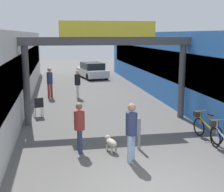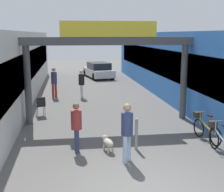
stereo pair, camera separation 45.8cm
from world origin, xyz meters
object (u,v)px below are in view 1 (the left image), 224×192
(pedestrian_companion, at_px, (79,125))
(pedestrian_elderly_walking, at_px, (78,82))
(bollard_post_metal, at_px, (139,133))
(bicycle_orange_second, at_px, (206,127))
(bicycle_silver_nearest, at_px, (222,138))
(pedestrian_carrying_crate, at_px, (50,81))
(dog_on_leash, at_px, (111,142))
(pedestrian_with_dog, at_px, (131,128))
(parked_car_white, at_px, (92,70))
(cafe_chair_black_nearer, at_px, (39,105))

(pedestrian_companion, distance_m, pedestrian_elderly_walking, 8.63)
(bollard_post_metal, bearing_deg, bicycle_orange_second, 12.03)
(bicycle_silver_nearest, distance_m, bicycle_orange_second, 1.23)
(pedestrian_carrying_crate, distance_m, bicycle_orange_second, 10.15)
(pedestrian_elderly_walking, distance_m, dog_on_leash, 8.76)
(bicycle_orange_second, bearing_deg, dog_on_leash, -170.90)
(pedestrian_carrying_crate, bearing_deg, pedestrian_with_dog, -76.04)
(pedestrian_carrying_crate, bearing_deg, pedestrian_elderly_walking, -11.04)
(pedestrian_companion, relative_size, dog_on_leash, 2.34)
(bicycle_silver_nearest, distance_m, parked_car_white, 17.98)
(bicycle_silver_nearest, distance_m, cafe_chair_black_nearer, 8.07)
(pedestrian_with_dog, relative_size, dog_on_leash, 2.57)
(pedestrian_companion, xyz_separation_m, cafe_chair_black_nearer, (-1.50, 4.67, -0.37))
(dog_on_leash, relative_size, cafe_chair_black_nearer, 0.77)
(pedestrian_carrying_crate, distance_m, bollard_post_metal, 9.51)
(pedestrian_companion, bearing_deg, bollard_post_metal, -2.95)
(bicycle_silver_nearest, bearing_deg, pedestrian_elderly_walking, 112.56)
(cafe_chair_black_nearer, bearing_deg, bicycle_orange_second, -34.99)
(pedestrian_elderly_walking, bearing_deg, pedestrian_companion, -93.69)
(pedestrian_elderly_walking, bearing_deg, parked_car_white, 77.73)
(pedestrian_with_dog, bearing_deg, dog_on_leash, 116.61)
(cafe_chair_black_nearer, distance_m, parked_car_white, 13.01)
(pedestrian_carrying_crate, height_order, cafe_chair_black_nearer, pedestrian_carrying_crate)
(pedestrian_companion, relative_size, pedestrian_carrying_crate, 0.89)
(dog_on_leash, bearing_deg, pedestrian_with_dog, -63.39)
(pedestrian_carrying_crate, bearing_deg, pedestrian_companion, -83.35)
(pedestrian_with_dog, distance_m, pedestrian_elderly_walking, 9.67)
(pedestrian_carrying_crate, xyz_separation_m, parked_car_white, (3.44, 8.16, -0.39))
(pedestrian_with_dog, distance_m, dog_on_leash, 1.24)
(pedestrian_elderly_walking, bearing_deg, cafe_chair_black_nearer, -117.47)
(pedestrian_companion, height_order, dog_on_leash, pedestrian_companion)
(pedestrian_with_dog, xyz_separation_m, bollard_post_metal, (0.49, 0.92, -0.47))
(bicycle_silver_nearest, height_order, cafe_chair_black_nearer, bicycle_silver_nearest)
(pedestrian_with_dog, bearing_deg, bollard_post_metal, 62.05)
(pedestrian_with_dog, distance_m, bicycle_silver_nearest, 3.09)
(pedestrian_carrying_crate, xyz_separation_m, bollard_post_metal, (2.96, -9.02, -0.50))
(pedestrian_with_dog, bearing_deg, bicycle_silver_nearest, 4.50)
(pedestrian_companion, height_order, pedestrian_carrying_crate, pedestrian_carrying_crate)
(dog_on_leash, bearing_deg, bicycle_orange_second, 9.10)
(bollard_post_metal, relative_size, cafe_chair_black_nearer, 1.18)
(pedestrian_companion, bearing_deg, pedestrian_carrying_crate, 96.65)
(pedestrian_with_dog, height_order, pedestrian_elderly_walking, pedestrian_with_dog)
(dog_on_leash, height_order, bicycle_orange_second, bicycle_orange_second)
(bicycle_orange_second, relative_size, parked_car_white, 0.39)
(parked_car_white, bearing_deg, pedestrian_carrying_crate, -112.85)
(parked_car_white, bearing_deg, pedestrian_companion, -97.99)
(bollard_post_metal, xyz_separation_m, parked_car_white, (0.48, 17.18, 0.11))
(pedestrian_companion, bearing_deg, pedestrian_elderly_walking, 86.31)
(bicycle_orange_second, height_order, bollard_post_metal, bollard_post_metal)
(pedestrian_companion, height_order, bollard_post_metal, pedestrian_companion)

